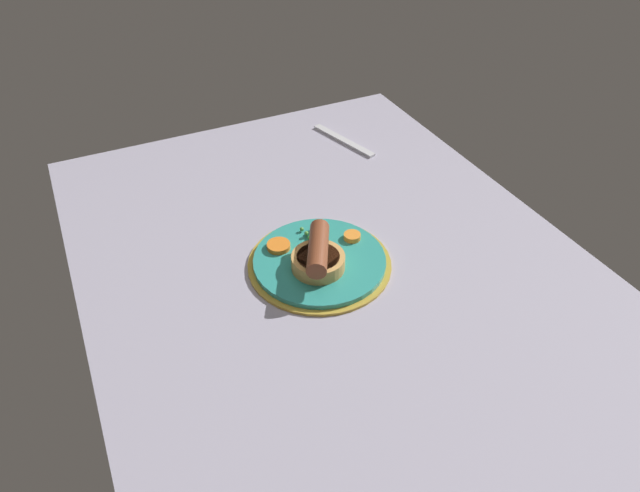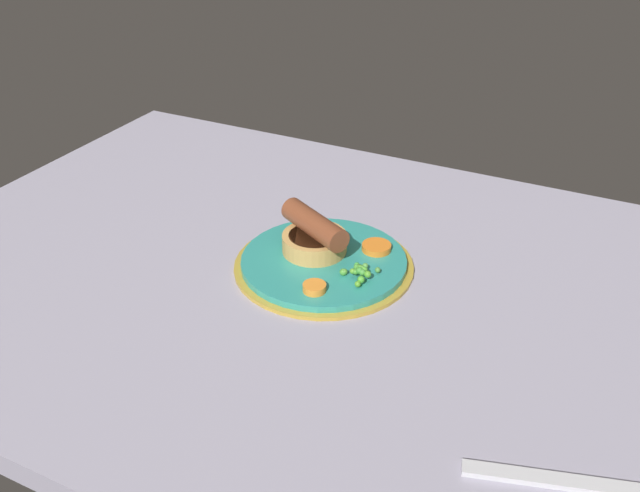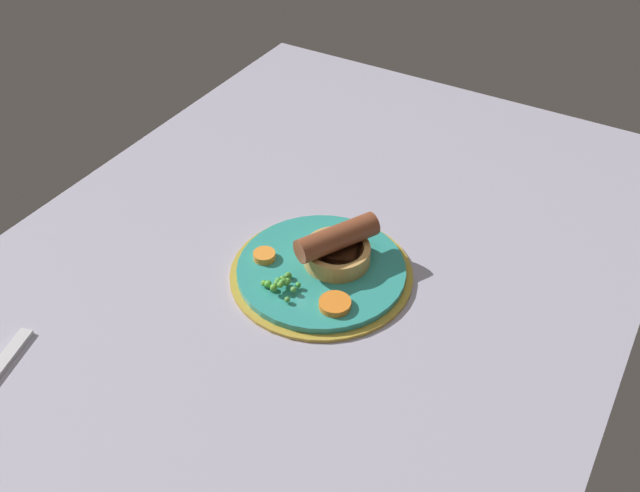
{
  "view_description": "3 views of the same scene",
  "coord_description": "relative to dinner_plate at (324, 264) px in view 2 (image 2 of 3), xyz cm",
  "views": [
    {
      "loc": [
        61.87,
        -32.9,
        65.1
      ],
      "look_at": [
        -3.36,
        -1.76,
        5.69
      ],
      "focal_mm": 32.0,
      "sensor_mm": 36.0,
      "label": 1
    },
    {
      "loc": [
        -36.74,
        68.56,
        53.81
      ],
      "look_at": [
        -1.06,
        -3.2,
        5.67
      ],
      "focal_mm": 40.0,
      "sensor_mm": 36.0,
      "label": 2
    },
    {
      "loc": [
        -60.85,
        -36.66,
        65.36
      ],
      "look_at": [
        -1.1,
        -1.82,
        6.99
      ],
      "focal_mm": 40.0,
      "sensor_mm": 36.0,
      "label": 3
    }
  ],
  "objects": [
    {
      "name": "pea_pile",
      "position": [
        -6.01,
        2.12,
        1.83
      ],
      "size": [
        4.58,
        4.78,
        1.78
      ],
      "color": "#499932",
      "rests_on": "dinner_plate"
    },
    {
      "name": "dining_table",
      "position": [
        1.96,
        2.51,
        -2.07
      ],
      "size": [
        110.0,
        80.0,
        3.0
      ],
      "primitive_type": "cube",
      "color": "#9E99AD",
      "rests_on": "ground"
    },
    {
      "name": "carrot_slice_0",
      "position": [
        -5.36,
        -5.01,
        1.26
      ],
      "size": [
        5.55,
        5.55,
        0.86
      ],
      "primitive_type": "cylinder",
      "rotation": [
        0.0,
        0.0,
        3.98
      ],
      "color": "orange",
      "rests_on": "dinner_plate"
    },
    {
      "name": "dinner_plate",
      "position": [
        0.0,
        0.0,
        0.0
      ],
      "size": [
        23.68,
        23.68,
        1.4
      ],
      "color": "#B79333",
      "rests_on": "dining_table"
    },
    {
      "name": "fork",
      "position": [
        -34.92,
        22.54,
        -0.27
      ],
      "size": [
        17.74,
        6.51,
        0.6
      ],
      "primitive_type": "cube",
      "rotation": [
        0.0,
        0.0,
        0.28
      ],
      "color": "silver",
      "rests_on": "dining_table"
    },
    {
      "name": "carrot_slice_2",
      "position": [
        -2.28,
        7.23,
        1.31
      ],
      "size": [
        3.9,
        3.9,
        0.95
      ],
      "primitive_type": "cylinder",
      "rotation": [
        0.0,
        0.0,
        1.09
      ],
      "color": "orange",
      "rests_on": "dinner_plate"
    },
    {
      "name": "sausage_pudding",
      "position": [
        2.11,
        -1.18,
        3.11
      ],
      "size": [
        11.24,
        8.6,
        5.59
      ],
      "rotation": [
        0.0,
        0.0,
        2.65
      ],
      "color": "tan",
      "rests_on": "dinner_plate"
    }
  ]
}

